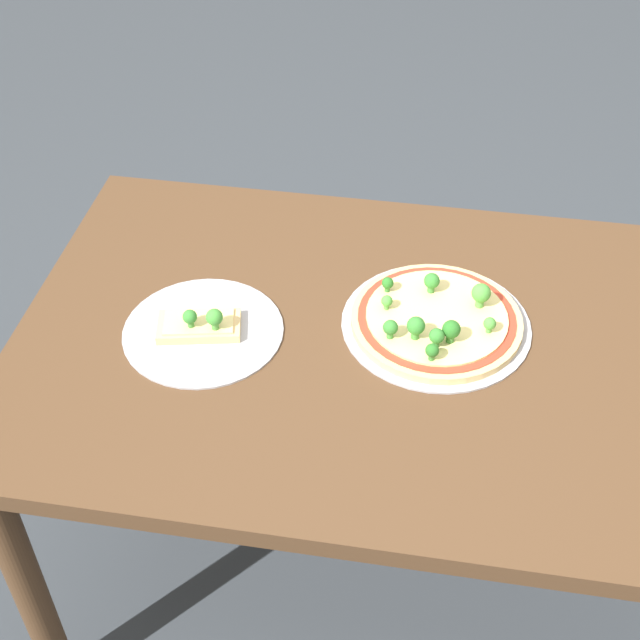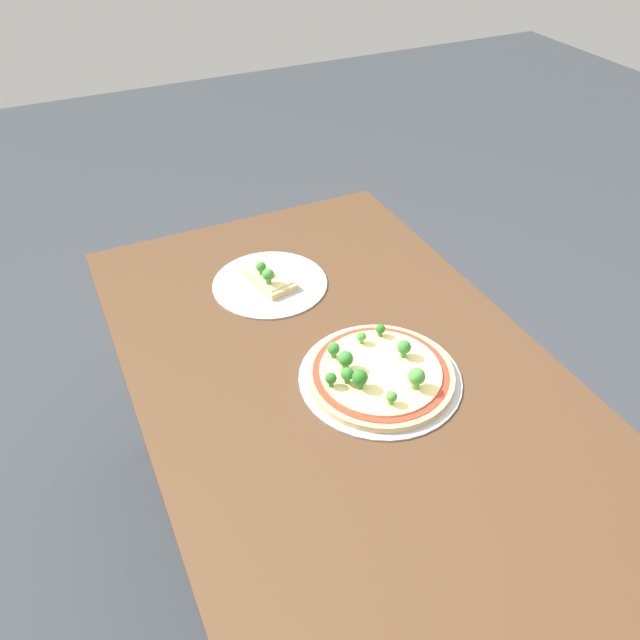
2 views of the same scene
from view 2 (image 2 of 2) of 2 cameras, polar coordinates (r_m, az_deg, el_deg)
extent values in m
plane|color=#33383D|center=(1.84, 1.98, -20.97)|extent=(8.00, 8.00, 0.00)
cube|color=#4C331E|center=(1.29, 2.65, -5.68)|extent=(1.38, 0.83, 0.04)
cylinder|color=#4C331E|center=(1.91, -16.20, -4.05)|extent=(0.06, 0.06, 0.67)
cylinder|color=#4C331E|center=(2.07, 3.18, 1.59)|extent=(0.06, 0.06, 0.67)
cylinder|color=#A3A3A8|center=(1.28, 5.50, -5.26)|extent=(0.33, 0.33, 0.00)
cylinder|color=#DBB775|center=(1.27, 5.53, -4.97)|extent=(0.30, 0.30, 0.01)
cylinder|color=#B73823|center=(1.26, 5.55, -4.71)|extent=(0.28, 0.28, 0.00)
cylinder|color=#EFD684|center=(1.26, 5.56, -4.61)|extent=(0.25, 0.25, 0.00)
sphere|color=#337A2D|center=(1.28, 7.70, -2.48)|extent=(0.03, 0.03, 0.03)
cylinder|color=#3F8136|center=(1.29, 7.63, -3.08)|extent=(0.01, 0.01, 0.01)
sphere|color=#286B23|center=(1.21, 1.01, -5.35)|extent=(0.02, 0.02, 0.02)
cylinder|color=#37742D|center=(1.22, 1.00, -5.85)|extent=(0.01, 0.01, 0.01)
sphere|color=#337A2D|center=(1.27, 1.25, -2.62)|extent=(0.03, 0.03, 0.03)
cylinder|color=#3F8136|center=(1.28, 1.24, -3.18)|extent=(0.01, 0.01, 0.01)
sphere|color=#479338|center=(1.31, 3.81, -1.52)|extent=(0.02, 0.02, 0.02)
cylinder|color=#51973E|center=(1.31, 3.79, -1.95)|extent=(0.01, 0.01, 0.01)
sphere|color=#479338|center=(1.21, 8.83, -5.10)|extent=(0.03, 0.03, 0.03)
cylinder|color=#51973E|center=(1.23, 8.73, -5.84)|extent=(0.02, 0.02, 0.02)
sphere|color=#337A2D|center=(1.21, 2.51, -4.95)|extent=(0.03, 0.03, 0.03)
cylinder|color=#3F8136|center=(1.23, 2.48, -5.51)|extent=(0.01, 0.01, 0.01)
sphere|color=#286B23|center=(1.33, 5.55, -0.82)|extent=(0.02, 0.02, 0.02)
cylinder|color=#37742D|center=(1.34, 5.52, -1.27)|extent=(0.01, 0.01, 0.01)
sphere|color=#286B23|center=(1.20, 3.67, -5.25)|extent=(0.03, 0.03, 0.03)
cylinder|color=#37742D|center=(1.22, 3.63, -5.93)|extent=(0.01, 0.01, 0.01)
sphere|color=#337A2D|center=(1.24, 2.42, -3.63)|extent=(0.03, 0.03, 0.03)
cylinder|color=#3F8136|center=(1.25, 2.40, -4.31)|extent=(0.01, 0.01, 0.01)
sphere|color=#479338|center=(1.18, 6.56, -6.97)|extent=(0.02, 0.02, 0.02)
cylinder|color=#51973E|center=(1.19, 6.51, -7.44)|extent=(0.01, 0.01, 0.01)
cylinder|color=#A3A3A8|center=(1.52, -4.59, 3.35)|extent=(0.28, 0.28, 0.00)
cube|color=#DBB775|center=(1.52, -4.70, 3.78)|extent=(0.15, 0.10, 0.02)
cube|color=#EFD684|center=(1.52, -4.72, 4.09)|extent=(0.13, 0.09, 0.00)
sphere|color=#3D8933|center=(1.47, -4.76, 4.16)|extent=(0.03, 0.03, 0.03)
cylinder|color=#488E3A|center=(1.48, -4.72, 3.56)|extent=(0.01, 0.01, 0.01)
sphere|color=#337A2D|center=(1.51, -5.41, 4.87)|extent=(0.02, 0.02, 0.02)
cylinder|color=#3F8136|center=(1.52, -5.38, 4.36)|extent=(0.01, 0.01, 0.01)
camera|label=1|loc=(1.04, -76.59, 22.08)|focal=50.00mm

